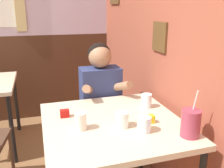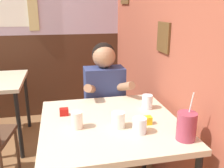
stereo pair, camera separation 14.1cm
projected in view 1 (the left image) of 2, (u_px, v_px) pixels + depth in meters
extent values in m
cube|color=#9E4C38|center=(145.00, 17.00, 2.25)|extent=(0.06, 4.35, 2.70)
cube|color=brown|center=(160.00, 37.00, 1.94)|extent=(0.02, 0.21, 0.23)
cube|color=#472819|center=(26.00, 78.00, 3.27)|extent=(5.20, 0.06, 1.10)
cube|color=beige|center=(113.00, 124.00, 1.62)|extent=(0.88, 0.90, 0.04)
cylinder|color=black|center=(50.00, 150.00, 1.99)|extent=(0.04, 0.04, 0.69)
cylinder|color=black|center=(142.00, 135.00, 2.22)|extent=(0.04, 0.04, 0.69)
cylinder|color=black|center=(12.00, 130.00, 2.32)|extent=(0.04, 0.04, 0.69)
cylinder|color=black|center=(16.00, 103.00, 2.96)|extent=(0.04, 0.04, 0.69)
cylinder|color=#4C3323|center=(12.00, 154.00, 2.17)|extent=(0.03, 0.03, 0.42)
cube|color=navy|center=(101.00, 143.00, 2.32)|extent=(0.31, 0.20, 0.46)
cube|color=navy|center=(100.00, 95.00, 2.18)|extent=(0.34, 0.20, 0.49)
sphere|color=black|center=(99.00, 54.00, 2.10)|extent=(0.20, 0.20, 0.20)
sphere|color=#9E7051|center=(100.00, 57.00, 2.09)|extent=(0.19, 0.19, 0.19)
cylinder|color=#9E7051|center=(88.00, 89.00, 1.99)|extent=(0.14, 0.27, 0.15)
cylinder|color=#9E7051|center=(120.00, 86.00, 2.06)|extent=(0.14, 0.27, 0.15)
cylinder|color=#99384C|center=(191.00, 123.00, 1.41)|extent=(0.11, 0.11, 0.16)
cylinder|color=white|center=(195.00, 102.00, 1.37)|extent=(0.01, 0.04, 0.14)
cylinder|color=silver|center=(146.00, 101.00, 1.83)|extent=(0.08, 0.08, 0.10)
cylinder|color=silver|center=(122.00, 120.00, 1.53)|extent=(0.08, 0.08, 0.10)
cylinder|color=silver|center=(81.00, 121.00, 1.49)|extent=(0.07, 0.07, 0.10)
cylinder|color=silver|center=(144.00, 124.00, 1.47)|extent=(0.08, 0.08, 0.09)
cube|color=#B7140F|center=(65.00, 113.00, 1.67)|extent=(0.06, 0.04, 0.05)
cube|color=yellow|center=(149.00, 119.00, 1.59)|extent=(0.06, 0.04, 0.05)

